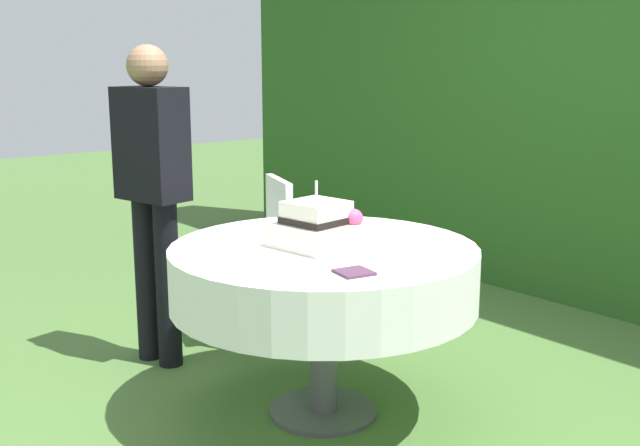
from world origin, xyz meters
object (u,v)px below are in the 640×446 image
at_px(napkin_stack, 354,272).
at_px(garden_chair, 262,242).
at_px(serving_plate_near, 329,221).
at_px(wedding_cake, 317,226).
at_px(cake_table, 324,275).
at_px(serving_plate_left, 391,228).
at_px(standing_person, 153,184).
at_px(serving_plate_right, 406,242).
at_px(serving_plate_far, 388,254).

distance_m(napkin_stack, garden_chair, 1.49).
distance_m(serving_plate_near, garden_chair, 0.66).
bearing_deg(wedding_cake, cake_table, 56.54).
relative_size(wedding_cake, serving_plate_near, 2.73).
height_order(serving_plate_left, standing_person, standing_person).
relative_size(garden_chair, standing_person, 0.56).
xyz_separation_m(serving_plate_right, garden_chair, (-1.16, 0.07, -0.22)).
bearing_deg(garden_chair, wedding_cake, -22.37).
bearing_deg(garden_chair, serving_plate_right, -3.52).
relative_size(napkin_stack, garden_chair, 0.14).
bearing_deg(serving_plate_right, garden_chair, 176.48).
relative_size(cake_table, serving_plate_near, 10.38).
distance_m(wedding_cake, serving_plate_near, 0.49).
bearing_deg(serving_plate_left, serving_plate_far, -46.45).
bearing_deg(serving_plate_left, garden_chair, -175.24).
height_order(serving_plate_near, standing_person, standing_person).
bearing_deg(standing_person, wedding_cake, 13.77).
bearing_deg(napkin_stack, serving_plate_near, 145.22).
distance_m(cake_table, serving_plate_left, 0.47).
bearing_deg(serving_plate_near, napkin_stack, -34.78).
distance_m(serving_plate_left, napkin_stack, 0.77).
height_order(serving_plate_near, serving_plate_right, same).
relative_size(serving_plate_left, garden_chair, 0.14).
height_order(wedding_cake, serving_plate_left, wedding_cake).
distance_m(serving_plate_near, napkin_stack, 0.90).
xyz_separation_m(wedding_cake, standing_person, (-0.98, -0.24, 0.09)).
relative_size(serving_plate_left, standing_person, 0.08).
height_order(serving_plate_near, garden_chair, garden_chair).
distance_m(serving_plate_near, serving_plate_far, 0.68).
relative_size(serving_plate_right, standing_person, 0.07).
bearing_deg(cake_table, serving_plate_near, 136.63).
distance_m(cake_table, serving_plate_right, 0.38).
relative_size(wedding_cake, garden_chair, 0.39).
bearing_deg(napkin_stack, serving_plate_far, 110.79).
distance_m(serving_plate_right, napkin_stack, 0.53).
height_order(cake_table, serving_plate_near, serving_plate_near).
relative_size(wedding_cake, standing_person, 0.22).
xyz_separation_m(cake_table, standing_person, (-1.00, -0.26, 0.30)).
bearing_deg(serving_plate_left, wedding_cake, -86.20).
relative_size(wedding_cake, serving_plate_left, 2.79).
bearing_deg(napkin_stack, serving_plate_right, 112.63).
xyz_separation_m(cake_table, wedding_cake, (-0.01, -0.02, 0.21)).
relative_size(serving_plate_right, garden_chair, 0.13).
xyz_separation_m(cake_table, serving_plate_right, (0.19, 0.30, 0.13)).
distance_m(serving_plate_near, serving_plate_left, 0.32).
bearing_deg(serving_plate_left, napkin_stack, -55.14).
bearing_deg(cake_table, serving_plate_left, 95.83).
distance_m(serving_plate_left, garden_chair, 0.95).
height_order(serving_plate_left, serving_plate_right, same).
bearing_deg(garden_chair, serving_plate_near, -3.96).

